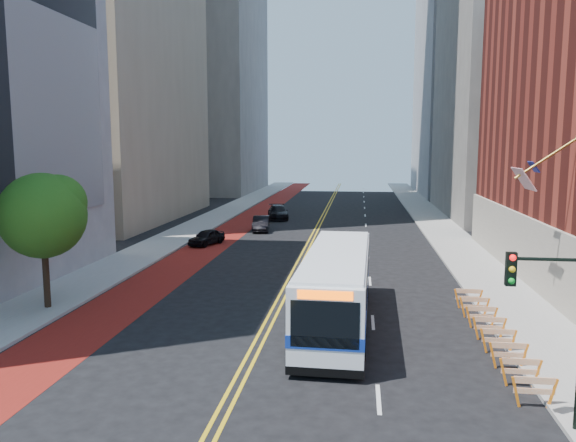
# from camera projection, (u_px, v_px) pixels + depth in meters

# --- Properties ---
(ground) EXTENTS (160.00, 160.00, 0.00)m
(ground) POSITION_uv_depth(u_px,v_px,m) (246.00, 368.00, 20.76)
(ground) COLOR black
(ground) RESTS_ON ground
(sidewalk_left) EXTENTS (4.00, 140.00, 0.15)m
(sidewalk_left) POSITION_uv_depth(u_px,v_px,m) (183.00, 233.00, 51.74)
(sidewalk_left) COLOR gray
(sidewalk_left) RESTS_ON ground
(sidewalk_right) EXTENTS (4.00, 140.00, 0.15)m
(sidewalk_right) POSITION_uv_depth(u_px,v_px,m) (450.00, 239.00, 48.74)
(sidewalk_right) COLOR gray
(sidewalk_right) RESTS_ON ground
(bus_lane_paint) EXTENTS (3.60, 140.00, 0.01)m
(bus_lane_paint) POSITION_uv_depth(u_px,v_px,m) (224.00, 235.00, 51.26)
(bus_lane_paint) COLOR maroon
(bus_lane_paint) RESTS_ON ground
(center_line_inner) EXTENTS (0.14, 140.00, 0.01)m
(center_line_inner) POSITION_uv_depth(u_px,v_px,m) (311.00, 237.00, 50.27)
(center_line_inner) COLOR gold
(center_line_inner) RESTS_ON ground
(center_line_outer) EXTENTS (0.14, 140.00, 0.01)m
(center_line_outer) POSITION_uv_depth(u_px,v_px,m) (315.00, 237.00, 50.23)
(center_line_outer) COLOR gold
(center_line_outer) RESTS_ON ground
(lane_dashes) EXTENTS (0.14, 98.20, 0.01)m
(lane_dashes) POSITION_uv_depth(u_px,v_px,m) (366.00, 225.00, 57.51)
(lane_dashes) COLOR silver
(lane_dashes) RESTS_ON ground
(midrise_right_near) EXTENTS (18.00, 26.00, 40.00)m
(midrise_right_near) POSITION_uv_depth(u_px,v_px,m) (533.00, 38.00, 62.36)
(midrise_right_near) COLOR slate
(midrise_right_near) RESTS_ON ground
(midrise_right_far) EXTENTS (20.00, 28.00, 55.00)m
(midrise_right_far) POSITION_uv_depth(u_px,v_px,m) (486.00, 24.00, 90.71)
(midrise_right_far) COLOR gray
(midrise_right_far) RESTS_ON ground
(midrise_left_far) EXTENTS (20.00, 26.00, 65.00)m
(midrise_left_far) POSITION_uv_depth(u_px,v_px,m) (197.00, 2.00, 96.04)
(midrise_left_far) COLOR slate
(midrise_left_far) RESTS_ON ground
(construction_barriers) EXTENTS (1.42, 10.91, 1.00)m
(construction_barriers) POSITION_uv_depth(u_px,v_px,m) (494.00, 331.00, 22.84)
(construction_barriers) COLOR orange
(construction_barriers) RESTS_ON ground
(street_tree) EXTENTS (4.20, 4.20, 6.70)m
(street_tree) POSITION_uv_depth(u_px,v_px,m) (44.00, 212.00, 27.44)
(street_tree) COLOR black
(street_tree) RESTS_ON sidewalk_left
(traffic_signal) EXTENTS (2.21, 0.34, 5.07)m
(traffic_signal) POSITION_uv_depth(u_px,v_px,m) (551.00, 306.00, 15.63)
(traffic_signal) COLOR black
(traffic_signal) RESTS_ON sidewalk_right
(transit_bus) EXTENTS (3.08, 12.61, 3.45)m
(transit_bus) POSITION_uv_depth(u_px,v_px,m) (337.00, 287.00, 25.45)
(transit_bus) COLOR white
(transit_bus) RESTS_ON ground
(car_a) EXTENTS (2.66, 4.03, 1.28)m
(car_a) POSITION_uv_depth(u_px,v_px,m) (207.00, 237.00, 46.17)
(car_a) COLOR black
(car_a) RESTS_ON ground
(car_b) EXTENTS (1.97, 4.42, 1.41)m
(car_b) POSITION_uv_depth(u_px,v_px,m) (261.00, 224.00, 53.60)
(car_b) COLOR black
(car_b) RESTS_ON ground
(car_c) EXTENTS (3.11, 5.48, 1.50)m
(car_c) POSITION_uv_depth(u_px,v_px,m) (278.00, 212.00, 62.18)
(car_c) COLOR black
(car_c) RESTS_ON ground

